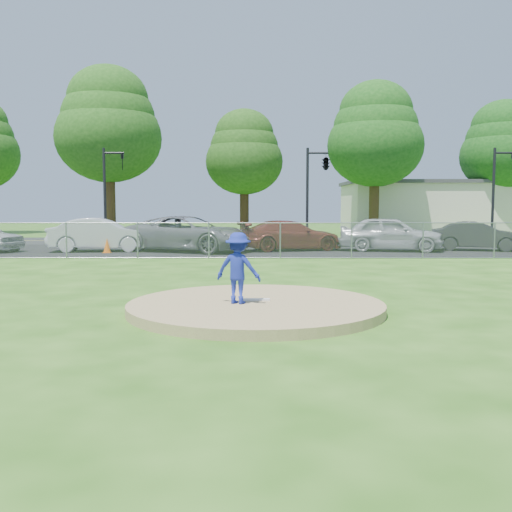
{
  "coord_description": "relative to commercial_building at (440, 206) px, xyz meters",
  "views": [
    {
      "loc": [
        0.03,
        -11.89,
        2.24
      ],
      "look_at": [
        0.0,
        2.0,
        1.0
      ],
      "focal_mm": 40.0,
      "sensor_mm": 36.0,
      "label": 1
    }
  ],
  "objects": [
    {
      "name": "ground",
      "position": [
        -16.0,
        -28.0,
        -2.16
      ],
      "size": [
        120.0,
        120.0,
        0.0
      ],
      "primitive_type": "plane",
      "color": "#265713",
      "rests_on": "ground"
    },
    {
      "name": "pitchers_mound",
      "position": [
        -16.0,
        -38.0,
        -2.06
      ],
      "size": [
        5.4,
        5.4,
        0.2
      ],
      "primitive_type": "cylinder",
      "color": "#9F8757",
      "rests_on": "ground"
    },
    {
      "name": "pitching_rubber",
      "position": [
        -16.0,
        -37.8,
        -1.94
      ],
      "size": [
        0.6,
        0.15,
        0.04
      ],
      "primitive_type": "cube",
      "color": "white",
      "rests_on": "pitchers_mound"
    },
    {
      "name": "chain_link_fence",
      "position": [
        -16.0,
        -26.0,
        -1.41
      ],
      "size": [
        40.0,
        0.06,
        1.5
      ],
      "primitive_type": "cube",
      "color": "gray",
      "rests_on": "ground"
    },
    {
      "name": "parking_lot",
      "position": [
        -16.0,
        -21.5,
        -2.15
      ],
      "size": [
        50.0,
        8.0,
        0.01
      ],
      "primitive_type": "cube",
      "color": "black",
      "rests_on": "ground"
    },
    {
      "name": "street",
      "position": [
        -16.0,
        -14.0,
        -2.16
      ],
      "size": [
        60.0,
        7.0,
        0.01
      ],
      "primitive_type": "cube",
      "color": "#242426",
      "rests_on": "ground"
    },
    {
      "name": "commercial_building",
      "position": [
        0.0,
        0.0,
        0.0
      ],
      "size": [
        16.4,
        9.4,
        4.3
      ],
      "color": "beige",
      "rests_on": "ground"
    },
    {
      "name": "tree_left",
      "position": [
        -27.0,
        -7.0,
        6.08
      ],
      "size": [
        7.84,
        7.84,
        12.53
      ],
      "color": "#3C2616",
      "rests_on": "ground"
    },
    {
      "name": "tree_center",
      "position": [
        -17.0,
        -4.0,
        4.31
      ],
      "size": [
        6.16,
        6.16,
        9.84
      ],
      "color": "#331E12",
      "rests_on": "ground"
    },
    {
      "name": "tree_right",
      "position": [
        -7.0,
        -6.0,
        5.49
      ],
      "size": [
        7.28,
        7.28,
        11.63
      ],
      "color": "#392814",
      "rests_on": "ground"
    },
    {
      "name": "tree_far_right",
      "position": [
        4.0,
        -3.0,
        4.9
      ],
      "size": [
        6.72,
        6.72,
        10.74
      ],
      "color": "#392414",
      "rests_on": "ground"
    },
    {
      "name": "traffic_signal_left",
      "position": [
        -24.76,
        -16.0,
        1.2
      ],
      "size": [
        1.28,
        0.2,
        5.6
      ],
      "color": "black",
      "rests_on": "ground"
    },
    {
      "name": "traffic_signal_center",
      "position": [
        -12.03,
        -16.0,
        2.45
      ],
      "size": [
        1.42,
        2.48,
        5.6
      ],
      "color": "black",
      "rests_on": "ground"
    },
    {
      "name": "traffic_signal_right",
      "position": [
        -1.76,
        -16.0,
        1.2
      ],
      "size": [
        1.28,
        0.2,
        5.6
      ],
      "color": "black",
      "rests_on": "ground"
    },
    {
      "name": "pitcher",
      "position": [
        -16.37,
        -38.14,
        -1.22
      ],
      "size": [
        1.08,
        0.83,
        1.48
      ],
      "primitive_type": "imported",
      "rotation": [
        0.0,
        0.0,
        2.82
      ],
      "color": "navy",
      "rests_on": "pitchers_mound"
    },
    {
      "name": "traffic_cone",
      "position": [
        -23.01,
        -23.28,
        -1.81
      ],
      "size": [
        0.35,
        0.35,
        0.68
      ],
      "primitive_type": "cone",
      "color": "orange",
      "rests_on": "parking_lot"
    },
    {
      "name": "parked_car_white",
      "position": [
        -23.54,
        -22.36,
        -1.34
      ],
      "size": [
        5.05,
        2.21,
        1.61
      ],
      "primitive_type": "imported",
      "rotation": [
        0.0,
        0.0,
        1.68
      ],
      "color": "silver",
      "rests_on": "parking_lot"
    },
    {
      "name": "parked_car_gray",
      "position": [
        -19.31,
        -22.4,
        -1.29
      ],
      "size": [
        6.79,
        4.94,
        1.72
      ],
      "primitive_type": "imported",
      "rotation": [
        0.0,
        0.0,
        1.19
      ],
      "color": "slate",
      "rests_on": "parking_lot"
    },
    {
      "name": "parked_car_darkred",
      "position": [
        -14.31,
        -21.76,
        -1.41
      ],
      "size": [
        5.44,
        3.3,
        1.48
      ],
      "primitive_type": "imported",
      "rotation": [
        0.0,
        0.0,
        1.83
      ],
      "color": "maroon",
      "rests_on": "parking_lot"
    },
    {
      "name": "parked_car_pearl",
      "position": [
        -9.46,
        -22.11,
        -1.3
      ],
      "size": [
        5.28,
        2.92,
        1.7
      ],
      "primitive_type": "imported",
      "rotation": [
        0.0,
        0.0,
        1.38
      ],
      "color": "#B6B8BA",
      "rests_on": "parking_lot"
    },
    {
      "name": "parked_car_charcoal",
      "position": [
        -5.1,
        -21.77,
        -1.44
      ],
      "size": [
        4.56,
        2.57,
        1.42
      ],
      "primitive_type": "imported",
      "rotation": [
        0.0,
        0.0,
        1.31
      ],
      "color": "#262628",
      "rests_on": "parking_lot"
    }
  ]
}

